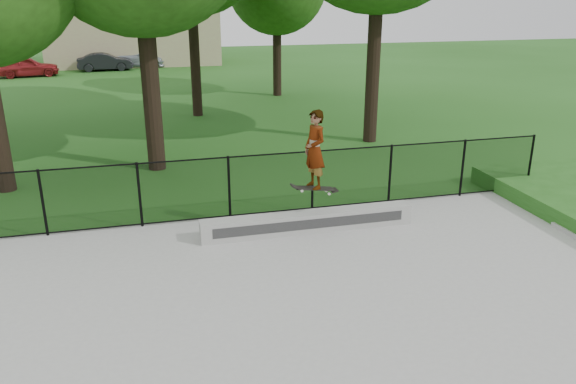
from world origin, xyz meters
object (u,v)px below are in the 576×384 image
object	(u,v)px
grind_ledge	(308,222)
car_c	(132,57)
car_a	(27,67)
car_b	(105,62)
skater_airborne	(315,151)

from	to	relation	value
grind_ledge	car_c	bearing A→B (deg)	96.94
grind_ledge	car_c	world-z (taller)	car_c
car_a	car_b	distance (m)	4.92
car_a	skater_airborne	xyz separation A→B (m)	(10.24, -28.03, 1.32)
car_a	car_b	bearing A→B (deg)	-79.22
car_b	skater_airborne	distance (m)	30.36
grind_ledge	car_a	bearing A→B (deg)	110.14
car_a	car_b	xyz separation A→B (m)	(4.59, 1.77, -0.04)
car_b	car_c	size ratio (longest dim) A/B	0.75
car_a	car_c	xyz separation A→B (m)	(6.41, 3.29, 0.05)
car_c	car_b	bearing A→B (deg)	133.57
car_b	skater_airborne	xyz separation A→B (m)	(5.64, -29.80, 1.36)
grind_ledge	car_b	size ratio (longest dim) A/B	1.46
car_b	car_c	distance (m)	2.36
grind_ledge	skater_airborne	distance (m)	1.69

